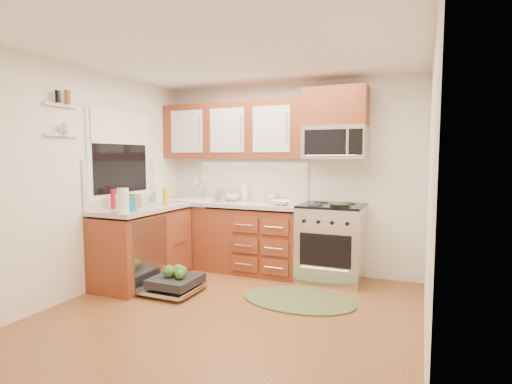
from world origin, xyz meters
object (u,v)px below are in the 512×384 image
at_px(paper_towel_roll, 123,201).
at_px(range, 331,243).
at_px(skillet, 339,206).
at_px(bowl_b, 230,198).
at_px(microwave, 335,143).
at_px(bowl_a, 280,203).
at_px(cup, 272,198).
at_px(upper_cabinets, 233,131).
at_px(dishwasher, 173,284).
at_px(cutting_board, 274,202).
at_px(sink, 195,209).
at_px(stock_pot, 220,198).
at_px(rug, 298,300).

bearing_deg(paper_towel_roll, range, 36.92).
xyz_separation_m(skillet, bowl_b, (-1.56, 0.33, -0.00)).
relative_size(microwave, bowl_a, 3.11).
height_order(bowl_a, cup, cup).
relative_size(upper_cabinets, dishwasher, 2.93).
xyz_separation_m(dishwasher, paper_towel_roll, (-0.39, -0.32, 0.96)).
height_order(cutting_board, bowl_b, bowl_b).
xyz_separation_m(sink, dishwasher, (0.39, -1.12, -0.70)).
bearing_deg(bowl_b, microwave, 1.51).
bearing_deg(dishwasher, cup, 63.21).
height_order(dishwasher, cup, cup).
xyz_separation_m(upper_cabinets, cutting_board, (0.61, -0.02, -0.94)).
distance_m(stock_pot, cup, 0.70).
bearing_deg(microwave, skillet, -69.32).
bearing_deg(microwave, range, -90.00).
bearing_deg(upper_cabinets, bowl_a, -18.57).
xyz_separation_m(bowl_a, cup, (-0.24, 0.34, 0.02)).
bearing_deg(dishwasher, cutting_board, 59.18).
relative_size(range, stock_pot, 5.23).
xyz_separation_m(skillet, bowl_a, (-0.76, 0.13, -0.01)).
height_order(cutting_board, bowl_a, bowl_a).
height_order(upper_cabinets, cup, upper_cabinets).
relative_size(bowl_a, bowl_b, 0.92).
bearing_deg(skillet, bowl_a, 170.19).
bearing_deg(paper_towel_roll, bowl_a, 45.48).
bearing_deg(bowl_a, rug, -56.99).
relative_size(dishwasher, bowl_b, 2.63).
distance_m(range, cutting_board, 0.93).
bearing_deg(stock_pot, bowl_a, -0.16).
distance_m(sink, bowl_a, 1.32).
relative_size(paper_towel_roll, bowl_a, 1.10).
relative_size(microwave, skillet, 3.59).
bearing_deg(skillet, upper_cabinets, 165.66).
distance_m(cutting_board, bowl_a, 0.30).
relative_size(dishwasher, rug, 0.57).
relative_size(rug, cutting_board, 4.11).
bearing_deg(rug, microwave, 80.06).
bearing_deg(cutting_board, upper_cabinets, 177.66).
distance_m(microwave, bowl_b, 1.60).
xyz_separation_m(dishwasher, cutting_board, (0.75, 1.25, 0.84)).
height_order(range, skillet, skillet).
distance_m(upper_cabinets, cup, 1.05).
distance_m(skillet, cup, 1.10).
relative_size(skillet, stock_pot, 1.16).
relative_size(skillet, bowl_b, 0.80).
distance_m(skillet, bowl_a, 0.77).
xyz_separation_m(microwave, rug, (-0.16, -0.94, -1.69)).
bearing_deg(bowl_a, cutting_board, 126.06).
bearing_deg(upper_cabinets, rug, -37.89).
xyz_separation_m(bowl_b, cup, (0.57, 0.14, 0.01)).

